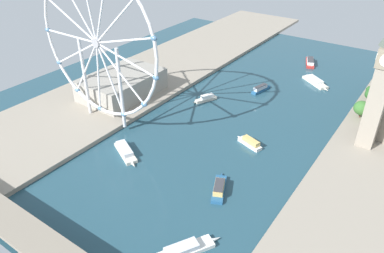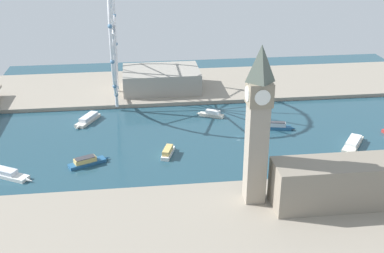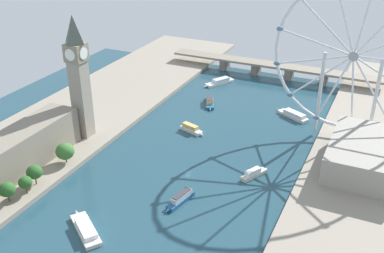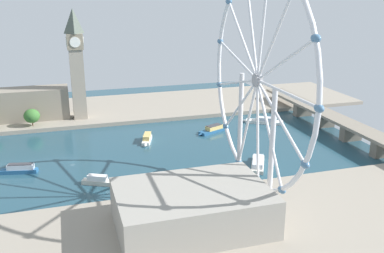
{
  "view_description": "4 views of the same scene",
  "coord_description": "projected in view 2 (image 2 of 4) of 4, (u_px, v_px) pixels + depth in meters",
  "views": [
    {
      "loc": [
        -107.39,
        241.2,
        139.22
      ],
      "look_at": [
        4.66,
        81.3,
        21.04
      ],
      "focal_mm": 34.47,
      "sensor_mm": 36.0,
      "label": 1
    },
    {
      "loc": [
        -304.55,
        70.02,
        145.02
      ],
      "look_at": [
        -8.72,
        33.65,
        13.64
      ],
      "focal_mm": 46.13,
      "sensor_mm": 36.0,
      "label": 2
    },
    {
      "loc": [
        104.05,
        -218.39,
        154.21
      ],
      "look_at": [
        -8.77,
        25.06,
        18.58
      ],
      "focal_mm": 42.98,
      "sensor_mm": 36.0,
      "label": 3
    },
    {
      "loc": [
        259.62,
        -1.68,
        101.78
      ],
      "look_at": [
        9.72,
        73.95,
        18.55
      ],
      "focal_mm": 40.8,
      "sensor_mm": 36.0,
      "label": 4
    }
  ],
  "objects": [
    {
      "name": "tour_boat_4",
      "position": [
        87.0,
        162.0,
        305.0
      ],
      "size": [
        15.39,
        26.19,
        5.33
      ],
      "rotation": [
        0.0,
        0.0,
        5.14
      ],
      "color": "#235684",
      "rests_on": "ground_plane"
    },
    {
      "name": "tour_boat_6",
      "position": [
        211.0,
        114.0,
        375.89
      ],
      "size": [
        12.88,
        21.25,
        5.42
      ],
      "rotation": [
        0.0,
        0.0,
        1.11
      ],
      "color": "beige",
      "rests_on": "ground_plane"
    },
    {
      "name": "tour_boat_1",
      "position": [
        277.0,
        126.0,
        354.06
      ],
      "size": [
        8.84,
        24.25,
        5.74
      ],
      "rotation": [
        0.0,
        0.0,
        4.5
      ],
      "color": "#235684",
      "rests_on": "ground_plane"
    },
    {
      "name": "riverside_hall",
      "position": [
        161.0,
        79.0,
        423.0
      ],
      "size": [
        44.39,
        64.81,
        17.49
      ],
      "primitive_type": "cube",
      "color": "gray",
      "rests_on": "riverbank_right"
    },
    {
      "name": "tour_boat_3",
      "position": [
        88.0,
        119.0,
        366.72
      ],
      "size": [
        28.88,
        18.14,
        4.86
      ],
      "rotation": [
        0.0,
        0.0,
        2.67
      ],
      "color": "beige",
      "rests_on": "ground_plane"
    },
    {
      "name": "tour_boat_5",
      "position": [
        7.0,
        174.0,
        291.32
      ],
      "size": [
        20.73,
        31.64,
        4.88
      ],
      "rotation": [
        0.0,
        0.0,
        4.2
      ],
      "color": "white",
      "rests_on": "ground_plane"
    },
    {
      "name": "clock_tower",
      "position": [
        258.0,
        124.0,
        246.05
      ],
      "size": [
        12.73,
        12.73,
        84.53
      ],
      "color": "gray",
      "rests_on": "riverbank_left"
    },
    {
      "name": "tour_boat_2",
      "position": [
        168.0,
        152.0,
        317.07
      ],
      "size": [
        21.35,
        10.52,
        5.42
      ],
      "rotation": [
        0.0,
        0.0,
        5.96
      ],
      "color": "white",
      "rests_on": "ground_plane"
    },
    {
      "name": "riverbank_right",
      "position": [
        213.0,
        84.0,
        441.7
      ],
      "size": [
        90.0,
        520.0,
        3.0
      ],
      "primitive_type": "cube",
      "color": "gray",
      "rests_on": "ground_plane"
    },
    {
      "name": "parliament_block",
      "position": [
        372.0,
        181.0,
        257.48
      ],
      "size": [
        22.0,
        104.95,
        24.27
      ],
      "primitive_type": "cube",
      "color": "gray",
      "rests_on": "riverbank_left"
    },
    {
      "name": "riverbank_left",
      "position": [
        285.0,
        227.0,
        242.9
      ],
      "size": [
        90.0,
        520.0,
        3.0
      ],
      "primitive_type": "cube",
      "color": "gray",
      "rests_on": "ground_plane"
    },
    {
      "name": "ground_plane",
      "position": [
        238.0,
        137.0,
        342.91
      ],
      "size": [
        388.89,
        388.89,
        0.0
      ],
      "primitive_type": "plane",
      "color": "#234756"
    },
    {
      "name": "tour_boat_7",
      "position": [
        353.0,
        143.0,
        329.18
      ],
      "size": [
        30.12,
        24.17,
        4.59
      ],
      "rotation": [
        0.0,
        0.0,
        2.51
      ],
      "color": "beige",
      "rests_on": "ground_plane"
    },
    {
      "name": "tree_row_embankment",
      "position": [
        359.0,
        169.0,
        277.91
      ],
      "size": [
        12.25,
        71.48,
        13.11
      ],
      "color": "#513823",
      "rests_on": "riverbank_left"
    },
    {
      "name": "ferris_wheel",
      "position": [
        113.0,
        29.0,
        380.82
      ],
      "size": [
        105.92,
        3.2,
        110.58
      ],
      "color": "silver",
      "rests_on": "riverbank_right"
    }
  ]
}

